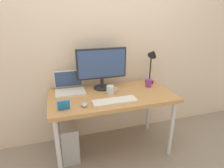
{
  "coord_description": "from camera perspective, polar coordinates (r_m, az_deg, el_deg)",
  "views": [
    {
      "loc": [
        -0.54,
        -1.8,
        1.55
      ],
      "look_at": [
        0.0,
        0.0,
        0.84
      ],
      "focal_mm": 30.34,
      "sensor_mm": 36.0,
      "label": 1
    }
  ],
  "objects": [
    {
      "name": "photo_frame",
      "position": [
        1.77,
        -14.38,
        -6.16
      ],
      "size": [
        0.11,
        0.03,
        0.09
      ],
      "primitive_type": "cube",
      "rotation": [
        0.14,
        0.0,
        0.0
      ],
      "color": "#1E72BF",
      "rests_on": "desk"
    },
    {
      "name": "computer_tower",
      "position": [
        2.28,
        -12.69,
        -15.96
      ],
      "size": [
        0.18,
        0.36,
        0.42
      ],
      "primitive_type": "cube",
      "color": "#B2B2B7",
      "rests_on": "ground_plane"
    },
    {
      "name": "desk_lamp",
      "position": [
        2.35,
        12.05,
        7.54
      ],
      "size": [
        0.11,
        0.16,
        0.44
      ],
      "color": "black",
      "rests_on": "desk"
    },
    {
      "name": "laptop",
      "position": [
        2.16,
        -12.67,
        -0.74
      ],
      "size": [
        0.32,
        0.27,
        0.23
      ],
      "color": "silver",
      "rests_on": "desk"
    },
    {
      "name": "coffee_mug",
      "position": [
        2.29,
        10.99,
        0.3
      ],
      "size": [
        0.11,
        0.07,
        0.09
      ],
      "color": "purple",
      "rests_on": "desk"
    },
    {
      "name": "back_wall",
      "position": [
        2.28,
        -2.97,
        14.27
      ],
      "size": [
        4.4,
        0.04,
        2.6
      ],
      "primitive_type": "cube",
      "color": "beige",
      "rests_on": "ground_plane"
    },
    {
      "name": "monitor",
      "position": [
        2.14,
        -3.1,
        5.42
      ],
      "size": [
        0.57,
        0.2,
        0.47
      ],
      "color": "#232328",
      "rests_on": "desk"
    },
    {
      "name": "ground_plane",
      "position": [
        2.44,
        0.0,
        -18.9
      ],
      "size": [
        6.0,
        6.0,
        0.0
      ],
      "primitive_type": "plane",
      "color": "gray"
    },
    {
      "name": "desk",
      "position": [
        2.08,
        0.0,
        -4.81
      ],
      "size": [
        1.34,
        0.67,
        0.72
      ],
      "color": "#B7844C",
      "rests_on": "ground_plane"
    },
    {
      "name": "glass_cup",
      "position": [
        2.05,
        -0.47,
        -1.79
      ],
      "size": [
        0.12,
        0.08,
        0.09
      ],
      "color": "silver",
      "rests_on": "desk"
    },
    {
      "name": "keyboard",
      "position": [
        1.87,
        0.84,
        -5.21
      ],
      "size": [
        0.44,
        0.14,
        0.02
      ],
      "primitive_type": "cube",
      "color": "silver",
      "rests_on": "desk"
    },
    {
      "name": "mouse",
      "position": [
        1.82,
        -8.35,
        -6.1
      ],
      "size": [
        0.06,
        0.09,
        0.03
      ],
      "primitive_type": "ellipsoid",
      "color": "#B2B2B7",
      "rests_on": "desk"
    }
  ]
}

